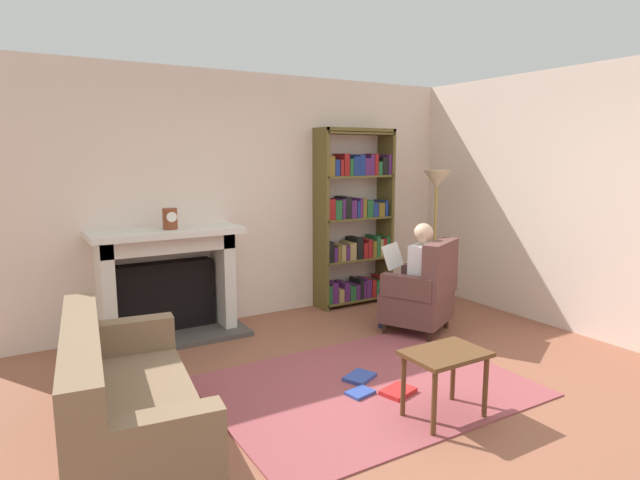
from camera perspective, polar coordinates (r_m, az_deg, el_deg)
The scene contains 13 objects.
ground at distance 4.12m, azimuth 7.74°, elevation -17.07°, with size 14.00×14.00×0.00m, color #92553E.
back_wall at distance 5.92m, azimuth -7.59°, elevation 4.59°, with size 5.60×0.10×2.70m, color beige.
side_wall_right at distance 6.48m, azimuth 19.54°, elevation 4.54°, with size 0.10×5.20×2.70m, color beige.
area_rug at distance 4.33m, azimuth 5.18°, elevation -15.56°, with size 2.40×1.80×0.01m, color #98454B.
fireplace at distance 5.47m, azimuth -16.30°, elevation -4.19°, with size 1.48×0.64×1.11m.
mantel_clock at distance 5.28m, azimuth -15.99°, elevation 2.23°, with size 0.14×0.14×0.20m.
bookshelf at distance 6.37m, azimuth 3.75°, elevation 2.20°, with size 0.99×0.32×2.13m.
armchair_reading at distance 5.52m, azimuth 11.15°, elevation -5.60°, with size 0.85×0.84×0.97m.
seated_reader at distance 5.51m, azimuth 10.07°, elevation -3.48°, with size 0.52×0.60×1.14m.
sofa_floral at distance 3.47m, azimuth -20.47°, elevation -16.97°, with size 0.91×1.77×0.85m.
side_table at distance 3.81m, azimuth 13.45°, elevation -12.82°, with size 0.56×0.39×0.49m.
scattered_books at distance 4.29m, azimuth 6.07°, elevation -15.50°, with size 0.52×0.63×0.03m.
floor_lamp at distance 6.43m, azimuth 12.54°, elevation 5.18°, with size 0.32×0.32×1.64m.
Camera 1 is at (-2.34, -2.87, 1.82)m, focal length 29.44 mm.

